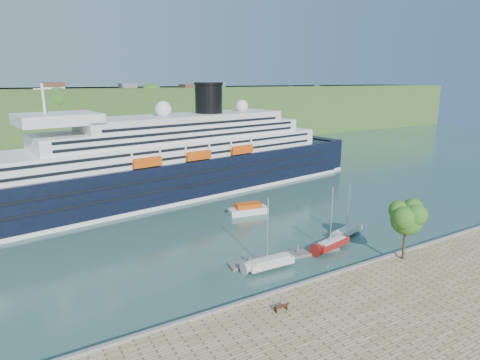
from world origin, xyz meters
name	(u,v)px	position (x,y,z in m)	size (l,w,h in m)	color
ground	(336,279)	(0.00, 0.00, 0.00)	(400.00, 400.00, 0.00)	#2E534A
far_hillside	(104,116)	(0.00, 145.00, 12.00)	(400.00, 50.00, 24.00)	#3A5E25
quay_coping	(338,272)	(0.00, -0.20, 1.15)	(220.00, 0.50, 0.30)	slate
cruise_ship	(165,141)	(-5.98, 51.65, 13.43)	(119.61, 17.42, 26.86)	black
park_bench	(281,306)	(-12.51, -3.90, 1.57)	(1.77, 0.73, 1.14)	#482514
promenade_tree	(406,227)	(11.75, -1.79, 6.11)	(6.17, 6.17, 10.21)	#265E18
floating_pontoon	(286,256)	(-1.94, 9.24, 0.21)	(19.12, 2.34, 0.42)	slate
sailboat_white_near	(271,236)	(-6.34, 7.24, 5.26)	(8.15, 2.26, 10.53)	silver
sailboat_red	(333,220)	(6.49, 7.92, 5.19)	(8.03, 2.23, 10.37)	maroon
sailboat_white_far	(350,210)	(13.38, 11.11, 4.77)	(7.39, 2.05, 9.55)	silver
tender_launch	(248,209)	(4.08, 30.52, 1.15)	(8.30, 2.84, 2.29)	#D3490C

